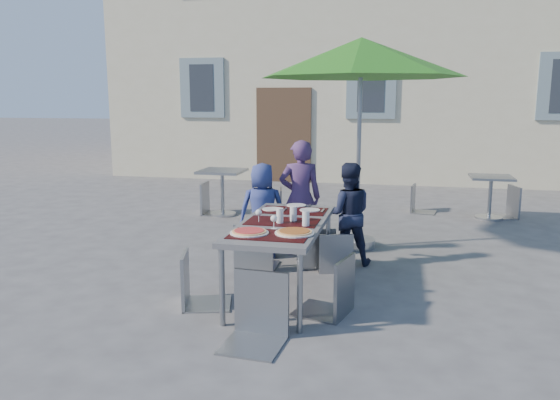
% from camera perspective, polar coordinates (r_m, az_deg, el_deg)
% --- Properties ---
extents(ground, '(90.00, 90.00, 0.00)m').
position_cam_1_polar(ground, '(5.51, 4.13, -10.17)').
color(ground, '#4B4B4E').
rests_on(ground, ground).
extents(dining_table, '(0.80, 1.85, 0.76)m').
position_cam_1_polar(dining_table, '(5.38, 0.25, -2.86)').
color(dining_table, '#3F4044').
rests_on(dining_table, ground).
extents(pizza_near_left, '(0.35, 0.35, 0.03)m').
position_cam_1_polar(pizza_near_left, '(4.90, -3.23, -3.34)').
color(pizza_near_left, white).
rests_on(pizza_near_left, dining_table).
extents(pizza_near_right, '(0.35, 0.35, 0.03)m').
position_cam_1_polar(pizza_near_right, '(4.89, 1.52, -3.37)').
color(pizza_near_right, white).
rests_on(pizza_near_right, dining_table).
extents(glassware, '(0.54, 0.43, 0.15)m').
position_cam_1_polar(glassware, '(5.27, 0.79, -1.69)').
color(glassware, silver).
rests_on(glassware, dining_table).
extents(place_settings, '(0.67, 0.49, 0.01)m').
position_cam_1_polar(place_settings, '(6.00, 1.39, -0.84)').
color(place_settings, white).
rests_on(place_settings, dining_table).
extents(child_0, '(0.66, 0.53, 1.18)m').
position_cam_1_polar(child_0, '(6.75, -1.84, -1.06)').
color(child_0, navy).
rests_on(child_0, ground).
extents(child_1, '(0.60, 0.47, 1.45)m').
position_cam_1_polar(child_1, '(6.84, 2.12, 0.25)').
color(child_1, '#4E3165').
rests_on(child_1, ground).
extents(child_2, '(0.64, 0.45, 1.22)m').
position_cam_1_polar(child_2, '(6.48, 7.06, -1.44)').
color(child_2, '#191F39').
rests_on(child_2, ground).
extents(chair_0, '(0.47, 0.48, 1.03)m').
position_cam_1_polar(chair_0, '(6.22, -2.61, -1.87)').
color(chair_0, '#90969B').
rests_on(chair_0, ground).
extents(chair_1, '(0.52, 0.52, 0.91)m').
position_cam_1_polar(chair_1, '(6.33, 3.90, -2.37)').
color(chair_1, gray).
rests_on(chair_1, ground).
extents(chair_2, '(0.47, 0.48, 0.87)m').
position_cam_1_polar(chair_2, '(6.19, 5.81, -2.97)').
color(chair_2, gray).
rests_on(chair_2, ground).
extents(chair_3, '(0.54, 0.54, 0.98)m').
position_cam_1_polar(chair_3, '(5.20, -8.86, -4.84)').
color(chair_3, gray).
rests_on(chair_3, ground).
extents(chair_4, '(0.56, 0.56, 1.04)m').
position_cam_1_polar(chair_4, '(4.93, 5.66, -5.20)').
color(chair_4, gray).
rests_on(chair_4, ground).
extents(chair_5, '(0.50, 0.51, 1.06)m').
position_cam_1_polar(chair_5, '(4.38, -2.46, -6.95)').
color(chair_5, gray).
rests_on(chair_5, ground).
extents(patio_umbrella, '(2.60, 2.60, 2.70)m').
position_cam_1_polar(patio_umbrella, '(7.14, 8.48, 14.34)').
color(patio_umbrella, '#B2B6BB').
rests_on(patio_umbrella, ground).
extents(cafe_table_0, '(0.72, 0.72, 0.77)m').
position_cam_1_polar(cafe_table_0, '(9.21, -6.04, 1.70)').
color(cafe_table_0, '#B2B6BB').
rests_on(cafe_table_0, ground).
extents(bg_chair_l_0, '(0.48, 0.48, 1.03)m').
position_cam_1_polar(bg_chair_l_0, '(9.34, -7.28, 2.20)').
color(bg_chair_l_0, gray).
rests_on(bg_chair_l_0, ground).
extents(bg_chair_r_0, '(0.50, 0.50, 0.94)m').
position_cam_1_polar(bg_chair_r_0, '(8.90, -0.55, 1.53)').
color(bg_chair_r_0, gray).
rests_on(bg_chair_r_0, ground).
extents(cafe_table_1, '(0.66, 0.66, 0.71)m').
position_cam_1_polar(cafe_table_1, '(9.53, 21.14, 0.92)').
color(cafe_table_1, '#B2B6BB').
rests_on(cafe_table_1, ground).
extents(bg_chair_l_1, '(0.46, 0.46, 0.91)m').
position_cam_1_polar(bg_chair_l_1, '(9.72, 14.36, 1.83)').
color(bg_chair_l_1, gray).
rests_on(bg_chair_l_1, ground).
extents(bg_chair_r_1, '(0.55, 0.55, 1.00)m').
position_cam_1_polar(bg_chair_r_1, '(9.74, 22.81, 1.72)').
color(bg_chair_r_1, gray).
rests_on(bg_chair_r_1, ground).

